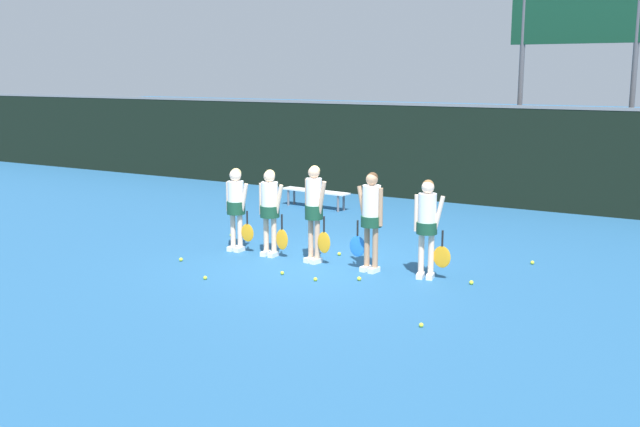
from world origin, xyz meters
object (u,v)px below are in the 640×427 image
Objects in this scene: tennis_ball_6 at (339,254)px; tennis_ball_10 at (532,263)px; tennis_ball_2 at (315,279)px; player_4 at (427,221)px; tennis_ball_9 at (240,237)px; tennis_ball_0 at (279,236)px; tennis_ball_1 at (471,282)px; player_2 at (314,206)px; tennis_ball_8 at (181,259)px; player_1 at (270,205)px; player_0 at (236,202)px; scoreboard at (579,27)px; tennis_ball_11 at (231,235)px; tennis_ball_3 at (421,325)px; tennis_ball_5 at (359,279)px; player_3 at (371,213)px; tennis_ball_4 at (205,278)px; bench_courtside at (315,193)px; tennis_ball_7 at (282,273)px.

tennis_ball_6 is 0.99× the size of tennis_ball_10.
tennis_ball_10 reaches higher than tennis_ball_2.
player_4 is 4.78m from tennis_ball_9.
tennis_ball_1 is (4.70, -1.33, 0.00)m from tennis_ball_0.
player_2 reaches higher than tennis_ball_8.
player_1 is 24.24× the size of tennis_ball_6.
tennis_ball_8 is (-4.38, -1.24, -0.96)m from player_4.
player_2 is 25.99× the size of tennis_ball_10.
player_0 reaches higher than tennis_ball_9.
scoreboard is 10.25m from tennis_ball_1.
tennis_ball_11 is (-4.86, 0.95, -0.96)m from player_4.
scoreboard is 92.75× the size of tennis_ball_3.
player_4 is (3.98, 0.03, 0.03)m from player_0.
player_0 reaches higher than tennis_ball_10.
tennis_ball_11 is at bearing 157.03° from tennis_ball_5.
player_4 is 24.60× the size of tennis_ball_11.
scoreboard is 82.88× the size of tennis_ball_1.
player_3 reaches higher than player_0.
tennis_ball_3 is (4.80, -3.71, -0.00)m from tennis_ball_0.
tennis_ball_6 is (-2.05, 0.64, -0.97)m from player_4.
tennis_ball_6 is at bearing -105.78° from scoreboard.
tennis_ball_0 and tennis_ball_5 have the same top height.
tennis_ball_6 is at bearing 106.29° from tennis_ball_2.
player_2 is 1.63m from tennis_ball_2.
tennis_ball_9 is (-1.42, 0.94, -0.95)m from player_1.
tennis_ball_6 is (-2.41, -8.53, -4.58)m from scoreboard.
tennis_ball_11 is at bearing 169.75° from tennis_ball_9.
tennis_ball_11 is (-1.66, 2.94, 0.00)m from tennis_ball_4.
bench_courtside is at bearing 120.69° from tennis_ball_2.
tennis_ball_8 is (-5.29, 1.14, 0.00)m from tennis_ball_3.
player_0 is at bearing 154.39° from tennis_ball_3.
scoreboard is at bearing 64.45° from player_0.
player_1 is at bearing 132.47° from tennis_ball_7.
tennis_ball_10 reaches higher than tennis_ball_4.
player_3 reaches higher than tennis_ball_2.
tennis_ball_2 is (-1.53, -1.12, -0.97)m from player_4.
player_2 is 2.78m from tennis_ball_9.
tennis_ball_6 is at bearing 153.10° from player_3.
tennis_ball_2 is at bearing -108.18° from player_3.
player_0 is 25.45× the size of tennis_ball_3.
tennis_ball_2 is at bearing 152.93° from tennis_ball_3.
player_4 is 2.35m from tennis_ball_6.
tennis_ball_5 is at bearing -18.28° from player_1.
tennis_ball_2 is (2.44, -1.09, -0.94)m from player_0.
tennis_ball_4 is 0.93× the size of tennis_ball_5.
player_1 is 24.90× the size of tennis_ball_9.
scoreboard is at bearing 61.46° from tennis_ball_0.
tennis_ball_5 is (1.29, -0.68, -1.02)m from player_2.
tennis_ball_9 is (-3.06, 2.03, -0.00)m from tennis_ball_2.
player_3 reaches higher than tennis_ball_6.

